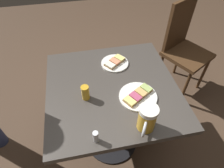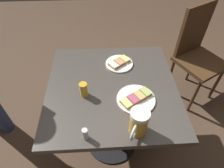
% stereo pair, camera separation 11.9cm
% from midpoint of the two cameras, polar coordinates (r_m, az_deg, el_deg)
% --- Properties ---
extents(ground_plane, '(6.00, 6.00, 0.00)m').
position_cam_midpoint_polar(ground_plane, '(1.79, 1.99, -16.27)').
color(ground_plane, '#4C3828').
extents(cafe_table, '(0.81, 0.82, 0.70)m').
position_cam_midpoint_polar(cafe_table, '(1.31, 2.61, -4.83)').
color(cafe_table, black).
rests_on(cafe_table, ground_plane).
extents(plate_near, '(0.23, 0.23, 0.03)m').
position_cam_midpoint_polar(plate_near, '(1.15, 10.11, -4.44)').
color(plate_near, white).
rests_on(plate_near, cafe_table).
extents(plate_far, '(0.19, 0.19, 0.03)m').
position_cam_midpoint_polar(plate_far, '(1.36, 4.69, 6.07)').
color(plate_far, white).
rests_on(plate_far, cafe_table).
extents(beer_mug, '(0.14, 0.10, 0.16)m').
position_cam_midpoint_polar(beer_mug, '(0.97, 11.46, -11.36)').
color(beer_mug, gold).
rests_on(beer_mug, cafe_table).
extents(beer_glass_small, '(0.05, 0.05, 0.09)m').
position_cam_midpoint_polar(beer_glass_small, '(1.13, -5.42, -1.84)').
color(beer_glass_small, gold).
rests_on(beer_glass_small, cafe_table).
extents(salt_shaker, '(0.03, 0.03, 0.07)m').
position_cam_midpoint_polar(salt_shaker, '(0.97, -4.36, -14.77)').
color(salt_shaker, silver).
rests_on(salt_shaker, cafe_table).
extents(cafe_chair, '(0.52, 0.52, 0.93)m').
position_cam_midpoint_polar(cafe_chair, '(1.97, 25.49, 8.69)').
color(cafe_chair, '#472D19').
rests_on(cafe_chair, ground_plane).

